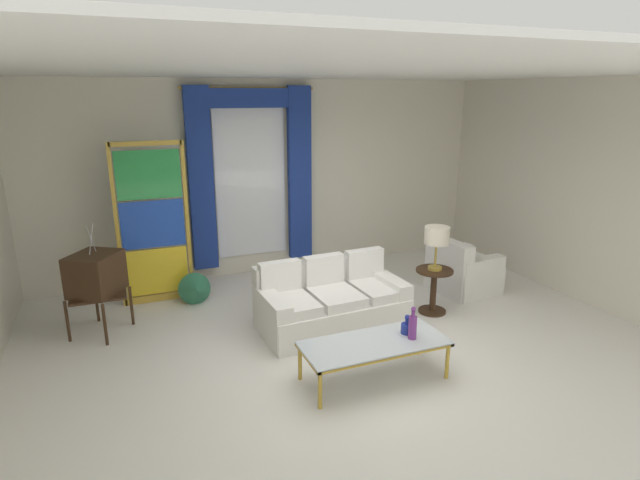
# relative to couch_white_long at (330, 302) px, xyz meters

# --- Properties ---
(ground_plane) EXTENTS (16.00, 16.00, 0.00)m
(ground_plane) POSITION_rel_couch_white_long_xyz_m (-0.06, -0.68, -0.30)
(ground_plane) COLOR white
(wall_rear) EXTENTS (8.00, 0.12, 3.00)m
(wall_rear) POSITION_rel_couch_white_long_xyz_m (-0.06, 2.38, 1.20)
(wall_rear) COLOR silver
(wall_rear) RESTS_ON ground
(wall_right) EXTENTS (0.12, 7.00, 3.00)m
(wall_right) POSITION_rel_couch_white_long_xyz_m (3.60, -0.08, 1.20)
(wall_right) COLOR silver
(wall_right) RESTS_ON ground
(ceiling_slab) EXTENTS (8.00, 7.60, 0.04)m
(ceiling_slab) POSITION_rel_couch_white_long_xyz_m (-0.06, 0.12, 2.72)
(ceiling_slab) COLOR white
(curtained_window) EXTENTS (2.00, 0.17, 2.70)m
(curtained_window) POSITION_rel_couch_white_long_xyz_m (-0.35, 2.21, 1.44)
(curtained_window) COLOR white
(curtained_window) RESTS_ON ground
(couch_white_long) EXTENTS (1.80, 1.00, 0.86)m
(couch_white_long) POSITION_rel_couch_white_long_xyz_m (0.00, 0.00, 0.00)
(couch_white_long) COLOR white
(couch_white_long) RESTS_ON ground
(coffee_table) EXTENTS (1.46, 0.62, 0.41)m
(coffee_table) POSITION_rel_couch_white_long_xyz_m (-0.08, -1.32, 0.07)
(coffee_table) COLOR silver
(coffee_table) RESTS_ON ground
(bottle_blue_decanter) EXTENTS (0.13, 0.13, 0.20)m
(bottle_blue_decanter) POSITION_rel_couch_white_long_xyz_m (0.32, -1.27, 0.17)
(bottle_blue_decanter) COLOR navy
(bottle_blue_decanter) RESTS_ON coffee_table
(bottle_crystal_tall) EXTENTS (0.08, 0.08, 0.34)m
(bottle_crystal_tall) POSITION_rel_couch_white_long_xyz_m (0.31, -1.40, 0.24)
(bottle_crystal_tall) COLOR #753384
(bottle_crystal_tall) RESTS_ON coffee_table
(vintage_tv) EXTENTS (0.74, 0.77, 1.35)m
(vintage_tv) POSITION_rel_couch_white_long_xyz_m (-2.63, 0.84, 0.42)
(vintage_tv) COLOR #382314
(vintage_tv) RESTS_ON ground
(armchair_white) EXTENTS (0.90, 0.89, 0.80)m
(armchair_white) POSITION_rel_couch_white_long_xyz_m (2.22, 0.34, -0.02)
(armchair_white) COLOR white
(armchair_white) RESTS_ON ground
(stained_glass_divider) EXTENTS (0.95, 0.05, 2.20)m
(stained_glass_divider) POSITION_rel_couch_white_long_xyz_m (-1.89, 1.61, 0.75)
(stained_glass_divider) COLOR gold
(stained_glass_divider) RESTS_ON ground
(peacock_figurine) EXTENTS (0.44, 0.60, 0.50)m
(peacock_figurine) POSITION_rel_couch_white_long_xyz_m (-1.44, 1.25, -0.08)
(peacock_figurine) COLOR beige
(peacock_figurine) RESTS_ON ground
(round_side_table) EXTENTS (0.48, 0.48, 0.59)m
(round_side_table) POSITION_rel_couch_white_long_xyz_m (1.41, -0.15, 0.05)
(round_side_table) COLOR #382314
(round_side_table) RESTS_ON ground
(table_lamp_brass) EXTENTS (0.32, 0.32, 0.57)m
(table_lamp_brass) POSITION_rel_couch_white_long_xyz_m (1.41, -0.15, 0.72)
(table_lamp_brass) COLOR #B29338
(table_lamp_brass) RESTS_ON round_side_table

